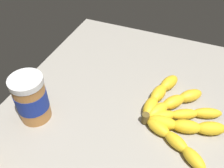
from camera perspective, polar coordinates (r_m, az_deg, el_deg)
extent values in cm
cube|color=gray|center=(72.91, 1.94, -4.88)|extent=(79.07, 62.17, 4.84)
ellipsoid|color=yellow|center=(63.62, 10.90, -10.12)|extent=(5.36, 7.51, 3.10)
ellipsoid|color=yellow|center=(62.17, 14.86, -12.95)|extent=(6.03, 7.49, 3.10)
ellipsoid|color=yellow|center=(60.78, 18.64, -16.25)|extent=(6.59, 7.34, 3.10)
ellipsoid|color=yellow|center=(64.66, 11.83, -8.82)|extent=(4.25, 7.86, 3.52)
ellipsoid|color=yellow|center=(65.32, 17.13, -9.55)|extent=(5.15, 8.16, 3.52)
ellipsoid|color=yellow|center=(66.99, 22.22, -9.65)|extent=(5.96, 8.31, 3.52)
ellipsoid|color=yellow|center=(66.31, 11.66, -7.44)|extent=(6.81, 8.08, 2.91)
ellipsoid|color=yellow|center=(68.38, 16.64, -6.68)|extent=(6.16, 8.27, 2.91)
ellipsoid|color=yellow|center=(70.49, 21.50, -6.40)|extent=(5.42, 8.33, 2.91)
ellipsoid|color=gold|center=(66.97, 10.65, -6.18)|extent=(8.09, 6.75, 3.51)
ellipsoid|color=gold|center=(70.09, 14.25, -4.12)|extent=(7.91, 7.33, 3.51)
ellipsoid|color=gold|center=(73.17, 17.95, -2.63)|extent=(7.56, 7.75, 3.51)
ellipsoid|color=yellow|center=(67.53, 9.06, -5.28)|extent=(7.49, 3.88, 3.64)
ellipsoid|color=yellow|center=(71.46, 10.89, -2.18)|extent=(7.98, 5.16, 3.64)
ellipsoid|color=yellow|center=(75.40, 13.25, 0.26)|extent=(8.21, 6.25, 3.64)
cylinder|color=brown|center=(64.69, 7.87, -8.00)|extent=(2.00, 2.00, 3.00)
cylinder|color=#B27238|center=(65.83, -18.33, -3.75)|extent=(8.10, 8.10, 11.94)
cylinder|color=navy|center=(65.42, -18.44, -3.40)|extent=(8.26, 8.26, 5.37)
cylinder|color=silver|center=(61.31, -19.69, 0.59)|extent=(8.43, 8.43, 1.61)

